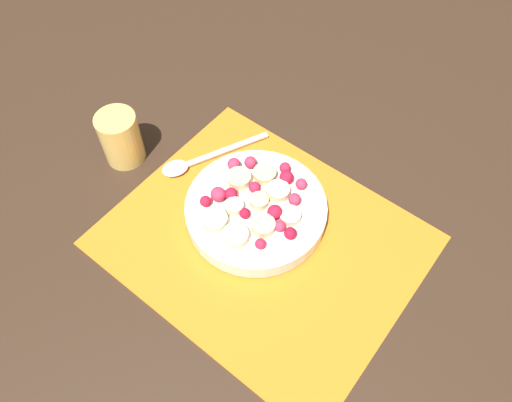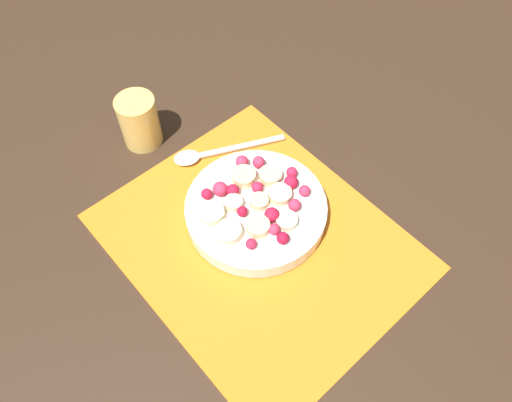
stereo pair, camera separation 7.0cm
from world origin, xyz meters
The scene contains 5 objects.
ground_plane centered at (0.00, 0.00, 0.00)m, with size 3.00×3.00×0.00m, color #382619.
placemat centered at (0.00, 0.00, 0.00)m, with size 0.42×0.34×0.01m.
fruit_bowl centered at (0.03, -0.03, 0.03)m, with size 0.20×0.20×0.05m.
spoon centered at (0.17, -0.04, 0.01)m, with size 0.10×0.17×0.01m.
drinking_glass centered at (0.27, 0.01, 0.04)m, with size 0.06×0.06×0.09m.
Camera 2 is at (-0.26, 0.24, 0.62)m, focal length 35.00 mm.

